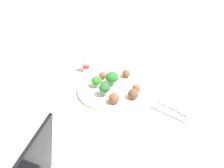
# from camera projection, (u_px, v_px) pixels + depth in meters

# --- Properties ---
(ground_plane) EXTENTS (4.00, 4.00, 0.00)m
(ground_plane) POSITION_uv_depth(u_px,v_px,m) (112.00, 91.00, 1.00)
(ground_plane) COLOR silver
(plate) EXTENTS (0.28, 0.28, 0.02)m
(plate) POSITION_uv_depth(u_px,v_px,m) (112.00, 90.00, 1.00)
(plate) COLOR white
(plate) RESTS_ON ground_plane
(broccoli_floret_back_left) EXTENTS (0.04, 0.04, 0.05)m
(broccoli_floret_back_left) POSITION_uv_depth(u_px,v_px,m) (105.00, 88.00, 0.93)
(broccoli_floret_back_left) COLOR #8CBB75
(broccoli_floret_back_left) RESTS_ON plate
(broccoli_floret_near_rim) EXTENTS (0.05, 0.05, 0.06)m
(broccoli_floret_near_rim) POSITION_uv_depth(u_px,v_px,m) (112.00, 77.00, 1.00)
(broccoli_floret_near_rim) COLOR #A7C473
(broccoli_floret_near_rim) RESTS_ON plate
(broccoli_floret_far_rim) EXTENTS (0.04, 0.04, 0.05)m
(broccoli_floret_far_rim) POSITION_uv_depth(u_px,v_px,m) (97.00, 81.00, 0.99)
(broccoli_floret_far_rim) COLOR #9DBD6C
(broccoli_floret_far_rim) RESTS_ON plate
(meatball_near_rim) EXTENTS (0.04, 0.04, 0.04)m
(meatball_near_rim) POSITION_uv_depth(u_px,v_px,m) (114.00, 98.00, 0.90)
(meatball_near_rim) COLOR brown
(meatball_near_rim) RESTS_ON plate
(meatball_mid_right) EXTENTS (0.03, 0.03, 0.03)m
(meatball_mid_right) POSITION_uv_depth(u_px,v_px,m) (103.00, 75.00, 1.05)
(meatball_mid_right) COLOR brown
(meatball_mid_right) RESTS_ON plate
(meatball_far_rim) EXTENTS (0.03, 0.03, 0.03)m
(meatball_far_rim) POSITION_uv_depth(u_px,v_px,m) (137.00, 88.00, 0.96)
(meatball_far_rim) COLOR brown
(meatball_far_rim) RESTS_ON plate
(meatball_back_right) EXTENTS (0.04, 0.04, 0.04)m
(meatball_back_right) POSITION_uv_depth(u_px,v_px,m) (127.00, 74.00, 1.05)
(meatball_back_right) COLOR brown
(meatball_back_right) RESTS_ON plate
(meatball_mid_left) EXTENTS (0.04, 0.04, 0.04)m
(meatball_mid_left) POSITION_uv_depth(u_px,v_px,m) (133.00, 94.00, 0.93)
(meatball_mid_left) COLOR brown
(meatball_mid_left) RESTS_ON plate
(napkin) EXTENTS (0.18, 0.13, 0.01)m
(napkin) POSITION_uv_depth(u_px,v_px,m) (171.00, 112.00, 0.89)
(napkin) COLOR white
(napkin) RESTS_ON ground_plane
(fork) EXTENTS (0.12, 0.03, 0.01)m
(fork) POSITION_uv_depth(u_px,v_px,m) (175.00, 109.00, 0.90)
(fork) COLOR silver
(fork) RESTS_ON napkin
(knife) EXTENTS (0.15, 0.02, 0.01)m
(knife) POSITION_uv_depth(u_px,v_px,m) (170.00, 114.00, 0.87)
(knife) COLOR silver
(knife) RESTS_ON napkin
(yogurt_bottle) EXTENTS (0.03, 0.03, 0.08)m
(yogurt_bottle) POSITION_uv_depth(u_px,v_px,m) (86.00, 65.00, 1.12)
(yogurt_bottle) COLOR white
(yogurt_bottle) RESTS_ON ground_plane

